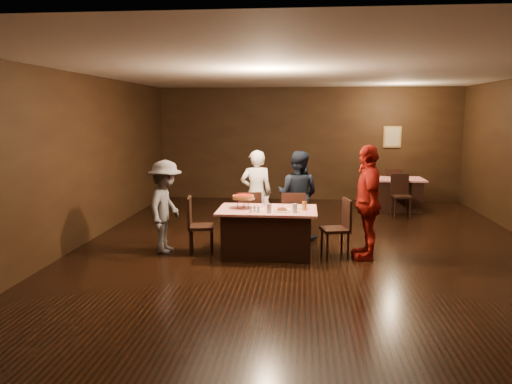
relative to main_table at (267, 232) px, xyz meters
The scene contains 23 objects.
room 1.95m from the main_table, 36.28° to the left, with size 10.00×10.04×3.02m.
main_table is the anchor object (origin of this frame).
back_table 5.01m from the main_table, 56.14° to the left, with size 1.30×0.90×0.77m, color #B10B18.
chair_far_left 0.85m from the main_table, 118.07° to the left, with size 0.42×0.42×0.95m, color black.
chair_far_right 0.85m from the main_table, 61.93° to the left, with size 0.42×0.42×0.95m, color black.
chair_end_left 1.10m from the main_table, behind, with size 0.42×0.42×0.95m, color black.
chair_end_right 1.10m from the main_table, ahead, with size 0.42×0.42×0.95m, color black.
chair_back_near 4.45m from the main_table, 51.11° to the left, with size 0.42×0.42×0.95m, color black.
chair_back_far 5.52m from the main_table, 59.61° to the left, with size 0.42×0.42×0.95m, color black.
diner_white_jacket 1.40m from the main_table, 103.32° to the left, with size 0.60×0.39×1.63m, color white.
diner_navy_hoodie 1.33m from the main_table, 67.78° to the left, with size 0.80×0.62×1.64m, color black.
diner_grey_knit 1.75m from the main_table, behind, with size 1.00×0.58×1.55m, color #5A5A5F.
diner_red_shirt 1.68m from the main_table, ahead, with size 1.07×0.45×1.83m, color maroon.
pizza_stand 0.70m from the main_table, behind, with size 0.38×0.38×0.22m.
plate_with_slice 0.51m from the main_table, 35.75° to the right, with size 0.25×0.25×0.06m.
plate_empty 0.69m from the main_table, 15.26° to the left, with size 0.25×0.25×0.01m, color white.
glass_front_left 0.55m from the main_table, 80.54° to the right, with size 0.08×0.08×0.14m, color silver.
glass_front_right 0.69m from the main_table, 29.05° to the right, with size 0.08×0.08×0.14m, color silver.
glass_amber 0.75m from the main_table, ahead, with size 0.08×0.08×0.14m, color #BF7F26.
glass_back 0.55m from the main_table, 99.46° to the left, with size 0.08×0.08×0.14m, color silver.
condiments 0.55m from the main_table, 122.43° to the right, with size 0.17×0.10×0.09m.
napkin_center 0.49m from the main_table, ahead, with size 0.16×0.16×0.01m, color white.
napkin_left 0.42m from the main_table, 161.57° to the right, with size 0.16×0.16×0.01m, color white.
Camera 1 is at (-0.11, -8.46, 2.31)m, focal length 35.00 mm.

